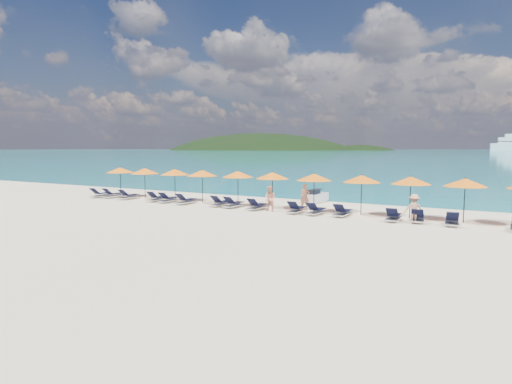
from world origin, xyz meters
The scene contains 33 objects.
ground centered at (0.00, 0.00, 0.00)m, with size 1400.00×1400.00×0.00m, color beige.
sea centered at (0.00, 660.00, 0.01)m, with size 1600.00×1300.00×0.01m, color #1FA9B2.
headland_main centered at (-300.00, 540.00, -38.00)m, with size 374.00×242.00×126.50m.
headland_small centered at (-150.00, 560.00, -35.00)m, with size 162.00×126.00×85.50m.
jetski centered at (1.22, 9.13, 0.36)m, with size 1.10×2.53×0.88m.
beachgoer_a centered at (1.97, 5.53, 0.77)m, with size 0.56×0.37×1.54m, color tan.
beachgoer_b centered at (0.51, 3.79, 0.76)m, with size 0.74×0.42×1.52m, color tan.
beachgoer_c centered at (8.52, 3.86, 0.73)m, with size 0.94×0.44×1.46m, color tan.
umbrella_0 centered at (-13.37, 5.35, 2.02)m, with size 2.10×2.10×2.28m.
umbrella_1 centered at (-10.72, 5.23, 2.02)m, with size 2.10×2.10×2.28m.
umbrella_2 centered at (-7.95, 5.35, 2.02)m, with size 2.10×2.10×2.28m.
umbrella_3 centered at (-5.43, 5.21, 2.02)m, with size 2.10×2.10×2.28m.
umbrella_4 centered at (-2.67, 5.34, 2.02)m, with size 2.10×2.10×2.28m.
umbrella_5 centered at (-0.09, 5.26, 2.02)m, with size 2.10×2.10×2.28m.
umbrella_6 centered at (2.71, 5.12, 2.02)m, with size 2.10×2.10×2.28m.
umbrella_7 centered at (5.50, 5.19, 2.02)m, with size 2.10×2.10×2.28m.
umbrella_8 centered at (8.08, 5.28, 2.02)m, with size 2.10×2.10×2.28m.
umbrella_9 centered at (10.67, 5.20, 2.02)m, with size 2.10×2.10×2.28m.
lounger_0 centered at (-13.99, 3.89, 0.24)m, with size 0.67×1.72×0.66m.
lounger_1 centered at (-12.94, 4.18, 0.24)m, with size 0.68×1.72×0.66m.
lounger_2 centered at (-11.24, 4.10, 0.24)m, with size 0.63×1.70×0.66m.
lounger_3 centered at (-8.57, 4.14, 0.24)m, with size 0.75×1.74×0.66m.
lounger_4 centered at (-7.45, 4.06, 0.24)m, with size 0.69×1.72×0.66m.
lounger_5 centered at (-5.89, 3.99, 0.24)m, with size 0.64×1.71×0.66m.
lounger_6 centered at (-3.25, 4.20, 0.24)m, with size 0.68×1.72×0.66m.
lounger_7 centered at (-2.20, 4.11, 0.24)m, with size 0.70×1.73×0.66m.
lounger_8 centered at (-0.48, 4.00, 0.24)m, with size 0.63×1.70×0.66m.
lounger_9 centered at (2.13, 3.99, 0.24)m, with size 0.62×1.70×0.66m.
lounger_10 centered at (3.31, 3.98, 0.24)m, with size 0.73×1.74×0.66m.
lounger_11 centered at (4.79, 4.15, 0.24)m, with size 0.71×1.73×0.66m.
lounger_12 centered at (7.52, 3.96, 0.24)m, with size 0.71×1.73×0.66m.
lounger_13 centered at (8.66, 4.21, 0.24)m, with size 0.79×1.75×0.66m.
lounger_14 centered at (10.24, 4.07, 0.24)m, with size 0.79×1.75×0.66m.
Camera 1 is at (11.94, -18.29, 3.74)m, focal length 30.00 mm.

